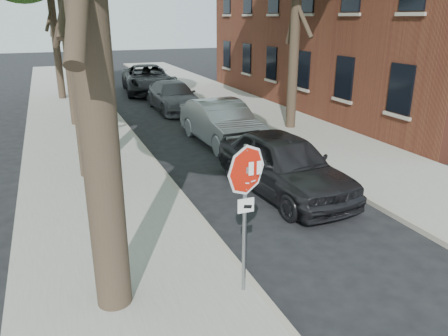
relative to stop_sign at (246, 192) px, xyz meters
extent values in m
plane|color=black|center=(0.70, 0.03, -1.95)|extent=(120.00, 120.00, 0.00)
cube|color=gray|center=(-1.80, 12.03, -1.89)|extent=(4.00, 55.00, 0.12)
cube|color=gray|center=(6.70, 12.03, -1.89)|extent=(4.00, 55.00, 0.12)
cube|color=#9E9384|center=(0.25, 12.03, -1.88)|extent=(0.12, 55.00, 0.13)
cube|color=#9E9384|center=(4.65, 12.03, -1.88)|extent=(0.12, 55.00, 0.13)
cylinder|color=gray|center=(0.00, 0.03, -0.53)|extent=(0.06, 0.06, 2.60)
cube|color=#99999E|center=(0.00, 0.00, 0.37)|extent=(0.05, 0.06, 0.10)
cylinder|color=#99999E|center=(0.00, -0.01, 0.37)|extent=(0.76, 0.32, 0.82)
cylinder|color=white|center=(0.00, -0.02, 0.37)|extent=(0.76, 0.32, 0.82)
cylinder|color=red|center=(0.00, -0.03, 0.37)|extent=(0.68, 0.29, 0.74)
cube|color=white|center=(-0.21, -0.04, 0.39)|extent=(0.08, 0.00, 0.22)
cube|color=white|center=(-0.07, -0.04, 0.39)|extent=(0.08, 0.00, 0.22)
cube|color=white|center=(0.07, -0.04, 0.39)|extent=(0.08, 0.00, 0.22)
cube|color=white|center=(0.21, -0.04, 0.39)|extent=(0.08, 0.00, 0.22)
cube|color=silver|center=(-0.11, -0.04, 0.18)|extent=(0.08, 0.00, 0.03)
cube|color=silver|center=(0.00, -0.04, 0.16)|extent=(0.08, 0.00, 0.03)
cube|color=silver|center=(0.11, -0.04, 0.18)|extent=(0.08, 0.00, 0.03)
cube|color=white|center=(0.00, -0.01, -0.23)|extent=(0.28, 0.02, 0.24)
cube|color=black|center=(0.03, -0.03, -0.25)|extent=(0.15, 0.00, 0.08)
cylinder|color=black|center=(-1.90, 7.03, 2.92)|extent=(0.44, 0.44, 9.50)
cylinder|color=black|center=(-1.70, 14.03, 3.17)|extent=(0.48, 0.48, 10.00)
cylinder|color=black|center=(-2.00, 21.03, 2.67)|extent=(0.40, 0.40, 9.00)
cylinder|color=black|center=(6.70, 10.03, 2.67)|extent=(0.40, 0.40, 9.00)
imported|color=black|center=(2.93, 3.91, -1.12)|extent=(2.34, 5.00, 1.65)
imported|color=gray|center=(3.19, 9.08, -1.14)|extent=(1.91, 4.96, 1.61)
imported|color=#45454A|center=(3.18, 15.80, -1.22)|extent=(2.07, 5.01, 1.45)
imported|color=black|center=(3.16, 21.69, -1.09)|extent=(3.43, 6.44, 1.72)
camera|label=1|loc=(-2.70, -5.80, 2.62)|focal=35.00mm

